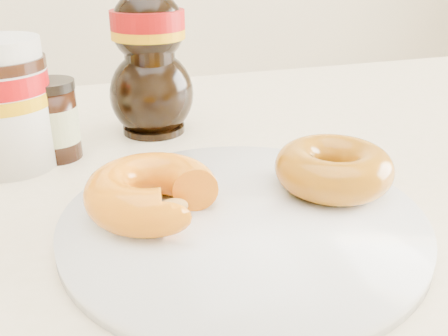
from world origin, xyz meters
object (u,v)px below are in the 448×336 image
object	(u,v)px
dining_table	(208,263)
nutella_jar	(3,100)
donut_whole	(334,168)
syrup_bottle	(149,52)
donut_bitten	(152,192)
plate	(243,221)
dark_jar	(53,121)

from	to	relation	value
dining_table	nutella_jar	size ratio (longest dim) A/B	10.33
donut_whole	syrup_bottle	world-z (taller)	syrup_bottle
donut_bitten	nutella_jar	size ratio (longest dim) A/B	0.81
donut_bitten	syrup_bottle	bearing A→B (deg)	88.92
nutella_jar	dining_table	bearing A→B (deg)	-35.55
donut_whole	nutella_jar	distance (m)	0.34
plate	nutella_jar	bearing A→B (deg)	132.74
plate	donut_bitten	world-z (taller)	donut_bitten
plate	syrup_bottle	size ratio (longest dim) A/B	1.49
donut_bitten	dark_jar	size ratio (longest dim) A/B	1.26
plate	syrup_bottle	world-z (taller)	syrup_bottle
dining_table	plate	distance (m)	0.12
donut_bitten	donut_whole	size ratio (longest dim) A/B	1.03
plate	dark_jar	bearing A→B (deg)	124.01
dining_table	dark_jar	bearing A→B (deg)	134.58
dark_jar	donut_whole	bearing A→B (deg)	-38.64
donut_whole	syrup_bottle	distance (m)	0.28
plate	donut_whole	size ratio (longest dim) A/B	2.82
dining_table	donut_bitten	bearing A→B (deg)	-140.69
dining_table	donut_bitten	xyz separation A→B (m)	(-0.06, -0.05, 0.12)
dining_table	plate	world-z (taller)	plate
donut_whole	nutella_jar	world-z (taller)	nutella_jar
syrup_bottle	plate	bearing A→B (deg)	-84.76
dining_table	nutella_jar	world-z (taller)	nutella_jar
plate	syrup_bottle	distance (m)	0.28
plate	donut_whole	xyz separation A→B (m)	(0.10, 0.02, 0.03)
plate	dark_jar	world-z (taller)	dark_jar
donut_bitten	donut_whole	distance (m)	0.17
donut_bitten	dark_jar	xyz separation A→B (m)	(-0.07, 0.19, 0.01)
plate	donut_whole	world-z (taller)	donut_whole
syrup_bottle	dark_jar	distance (m)	0.14
syrup_bottle	donut_whole	bearing A→B (deg)	-63.62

